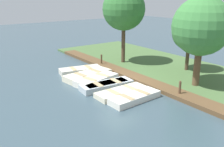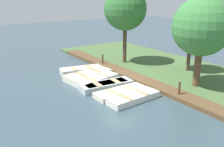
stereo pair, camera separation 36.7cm
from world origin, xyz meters
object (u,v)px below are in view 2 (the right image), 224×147
rowboat_1 (88,75)px  mooring_post_near (103,60)px  rowboat_2 (96,80)px  park_tree_far_left (125,9)px  rowboat_0 (82,70)px  rowboat_5 (134,98)px  park_tree_left (191,33)px  rowboat_4 (121,92)px  mooring_post_far (179,90)px  rowboat_3 (106,85)px  park_tree_center (202,27)px

rowboat_1 → mooring_post_near: size_ratio=3.59×
rowboat_2 → park_tree_far_left: size_ratio=0.53×
rowboat_1 → mooring_post_near: mooring_post_near is taller
mooring_post_near → park_tree_far_left: 4.44m
rowboat_0 → rowboat_5: rowboat_0 is taller
mooring_post_near → park_tree_left: size_ratio=0.24×
rowboat_4 → mooring_post_near: 6.23m
mooring_post_near → mooring_post_far: (0.00, 8.00, 0.00)m
rowboat_0 → rowboat_4: 5.12m
rowboat_2 → rowboat_3: rowboat_2 is taller
rowboat_4 → park_tree_center: size_ratio=0.58×
rowboat_1 → rowboat_3: rowboat_1 is taller
rowboat_2 → mooring_post_far: size_ratio=3.25×
mooring_post_far → park_tree_left: 5.83m
rowboat_4 → park_tree_far_left: size_ratio=0.52×
park_tree_left → rowboat_5: bearing=15.2°
rowboat_0 → mooring_post_far: (-2.28, 7.37, 0.29)m
rowboat_4 → rowboat_2: bearing=-87.8°
park_tree_left → park_tree_center: 3.47m
rowboat_1 → rowboat_5: size_ratio=1.15×
mooring_post_near → mooring_post_far: 8.00m
rowboat_4 → park_tree_center: park_tree_center is taller
rowboat_1 → park_tree_left: bearing=148.3°
rowboat_3 → rowboat_5: (-0.17, 2.48, -0.01)m
mooring_post_far → mooring_post_near: bearing=-90.0°
rowboat_1 → park_tree_left: park_tree_left is taller
mooring_post_far → park_tree_left: park_tree_left is taller
mooring_post_near → rowboat_1: bearing=38.6°
rowboat_2 → mooring_post_near: bearing=-140.5°
mooring_post_near → mooring_post_far: size_ratio=1.00×
rowboat_4 → park_tree_left: bearing=-174.3°
rowboat_1 → rowboat_3: bearing=80.8°
rowboat_3 → park_tree_center: size_ratio=0.62×
rowboat_4 → park_tree_left: park_tree_left is taller
mooring_post_far → park_tree_far_left: bearing=-104.2°
rowboat_0 → rowboat_2: (0.22, 2.51, 0.00)m
rowboat_1 → rowboat_5: (-0.09, 4.91, -0.02)m
rowboat_5 → rowboat_3: bearing=-88.8°
rowboat_0 → rowboat_4: rowboat_0 is taller
rowboat_5 → rowboat_2: bearing=-90.5°
rowboat_4 → park_tree_center: 6.05m
rowboat_4 → rowboat_5: rowboat_5 is taller
rowboat_2 → rowboat_4: size_ratio=1.01×
rowboat_0 → rowboat_5: 6.23m
rowboat_0 → mooring_post_near: bearing=-153.2°
rowboat_0 → park_tree_center: bearing=133.9°
rowboat_3 → mooring_post_far: (-2.52, 3.62, 0.30)m
park_tree_center → park_tree_far_left: bearing=-88.4°
rowboat_4 → park_tree_center: bearing=158.2°
mooring_post_near → park_tree_center: 8.47m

